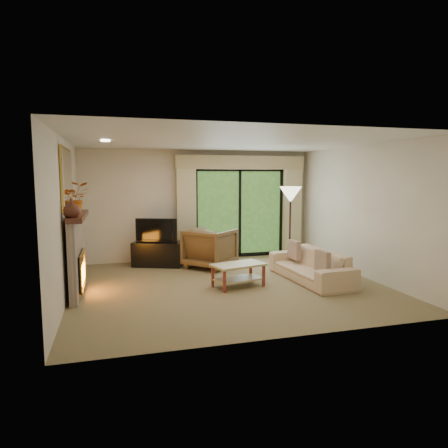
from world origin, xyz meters
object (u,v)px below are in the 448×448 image
object	(u,v)px
sofa	(310,265)
coffee_table	(238,275)
media_console	(158,254)
armchair	(210,248)

from	to	relation	value
sofa	coffee_table	distance (m)	1.46
media_console	coffee_table	world-z (taller)	media_console
coffee_table	armchair	bearing A→B (deg)	79.75
media_console	armchair	distance (m)	1.19
armchair	coffee_table	bearing A→B (deg)	140.54
coffee_table	media_console	bearing A→B (deg)	105.51
media_console	sofa	bearing A→B (deg)	-16.01
media_console	coffee_table	distance (m)	2.42
media_console	sofa	size ratio (longest dim) A/B	0.54
coffee_table	sofa	bearing A→B (deg)	-12.91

